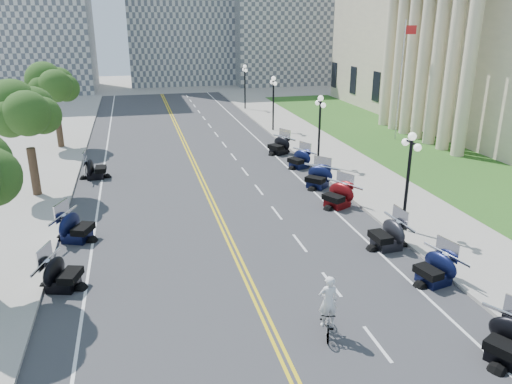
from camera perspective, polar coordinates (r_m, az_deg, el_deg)
ground at (r=19.79m, az=-0.18°, el=-11.62°), size 160.00×160.00×0.00m
road at (r=28.66m, az=-4.91°, el=-1.52°), size 16.00×90.00×0.01m
centerline_yellow_a at (r=28.64m, az=-5.14°, el=-1.52°), size 0.12×90.00×0.00m
centerline_yellow_b at (r=28.67m, az=-4.67°, el=-1.48°), size 0.12×90.00×0.00m
edge_line_north at (r=30.22m, az=7.16°, el=-0.46°), size 0.12×90.00×0.00m
edge_line_south at (r=28.48m, az=-17.73°, el=-2.54°), size 0.12×90.00×0.00m
lane_dash_5 at (r=17.64m, az=13.69°, el=-16.49°), size 0.12×2.00×0.00m
lane_dash_6 at (r=20.67m, az=8.62°, el=-10.37°), size 0.12×2.00×0.00m
lane_dash_7 at (r=23.98m, az=5.03°, el=-5.82°), size 0.12×2.00×0.00m
lane_dash_8 at (r=27.48m, az=2.37°, el=-2.38°), size 0.12×2.00×0.00m
lane_dash_9 at (r=31.09m, az=0.33°, el=0.27°), size 0.12×2.00×0.00m
lane_dash_10 at (r=34.80m, az=-1.28°, el=2.36°), size 0.12×2.00×0.00m
lane_dash_11 at (r=38.56m, az=-2.58°, el=4.05°), size 0.12×2.00×0.00m
lane_dash_12 at (r=42.36m, az=-3.65°, el=5.43°), size 0.12×2.00×0.00m
lane_dash_13 at (r=46.20m, az=-4.55°, el=6.59°), size 0.12×2.00×0.00m
lane_dash_14 at (r=50.06m, az=-5.32°, el=7.56°), size 0.12×2.00×0.00m
lane_dash_15 at (r=53.95m, az=-5.98°, el=8.40°), size 0.12×2.00×0.00m
lane_dash_16 at (r=57.85m, az=-6.55°, el=9.12°), size 0.12×2.00×0.00m
lane_dash_17 at (r=61.76m, az=-7.05°, el=9.75°), size 0.12×2.00×0.00m
lane_dash_18 at (r=65.68m, az=-7.49°, el=10.30°), size 0.12×2.00×0.00m
lane_dash_19 at (r=69.61m, az=-7.88°, el=10.79°), size 0.12×2.00×0.00m
sidewalk_north at (r=31.84m, az=14.08°, el=0.25°), size 5.00×90.00×0.15m
sidewalk_south at (r=29.09m, az=-25.81°, el=-3.01°), size 5.00×90.00×0.15m
lawn at (r=41.88m, az=17.61°, el=4.45°), size 9.00×60.00×0.10m
distant_block_c at (r=85.54m, az=4.11°, el=19.87°), size 20.00×14.00×22.00m
street_lamp_2 at (r=25.22m, az=16.91°, el=1.00°), size 0.50×1.20×4.90m
street_lamp_3 at (r=35.66m, az=7.25°, el=6.93°), size 0.50×1.20×4.90m
street_lamp_4 at (r=46.85m, az=1.99°, el=10.04°), size 0.50×1.20×4.90m
street_lamp_5 at (r=58.37m, az=-1.27°, el=11.90°), size 0.50×1.20×4.90m
flagpole at (r=44.63m, az=16.17°, el=11.96°), size 1.10×0.20×10.00m
tree_3 at (r=31.54m, az=-24.81°, el=7.68°), size 4.80×4.80×9.20m
tree_4 at (r=43.25m, az=-22.10°, el=10.77°), size 4.80×4.80×9.20m
motorcycle_n_4 at (r=17.89m, az=27.17°, el=-14.83°), size 2.95×2.95×1.53m
motorcycle_n_5 at (r=21.45m, az=19.75°, el=-8.06°), size 2.48×2.48×1.44m
motorcycle_n_6 at (r=23.89m, az=14.77°, el=-4.54°), size 2.33×2.33×1.53m
motorcycle_n_7 at (r=28.46m, az=9.31°, el=-0.22°), size 2.96×2.96×1.54m
motorcycle_n_8 at (r=31.56m, az=7.07°, el=1.83°), size 3.05×3.05×1.51m
motorcycle_n_9 at (r=35.64m, az=4.94°, el=3.89°), size 2.73×2.73×1.43m
motorcycle_n_10 at (r=39.25m, az=2.63°, el=5.46°), size 2.91×2.91×1.52m
motorcycle_s_6 at (r=21.25m, az=-21.31°, el=-8.50°), size 2.63×2.63×1.46m
motorcycle_s_7 at (r=25.38m, az=-19.90°, el=-3.62°), size 2.91×2.91×1.55m
motorcycle_s_9 at (r=34.85m, az=-17.91°, el=2.71°), size 2.21×2.21×1.51m
bicycle at (r=17.52m, az=8.12°, el=-14.41°), size 0.98×1.75×1.01m
cyclist_rider at (r=16.77m, az=8.35°, el=-10.33°), size 0.68×0.44×1.86m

